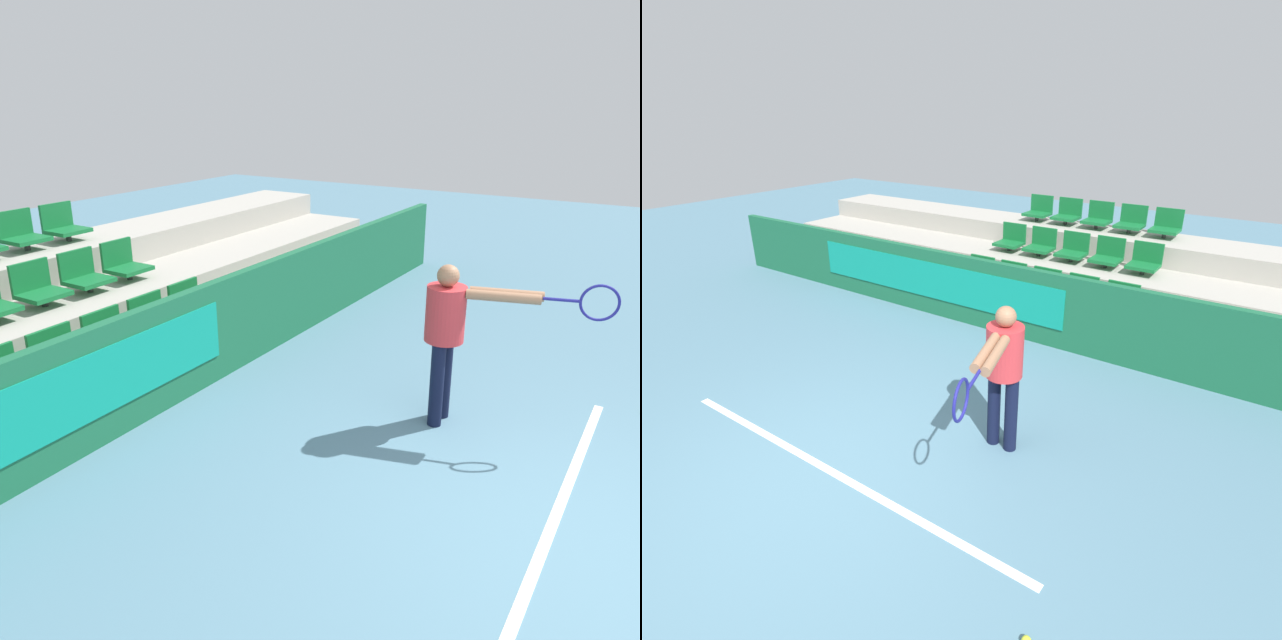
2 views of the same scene
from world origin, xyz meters
The scene contains 16 objects.
ground_plane centered at (0.00, 0.00, 0.00)m, with size 30.00×30.00×0.00m, color slate.
court_baseline centered at (0.00, 0.17, 0.00)m, with size 4.40×0.08×0.01m.
barrier_wall centered at (-0.04, 3.85, 0.54)m, with size 12.89×0.14×1.08m.
bleacher_tier_front centered at (0.00, 4.48, 0.18)m, with size 12.49×1.08×0.36m.
bleacher_tier_middle centered at (0.00, 5.56, 0.36)m, with size 12.49×1.08×0.73m.
stadium_chair_0 centered at (-1.21, 4.60, 0.56)m, with size 0.47×0.43×0.48m.
stadium_chair_1 centered at (-0.61, 4.60, 0.56)m, with size 0.47×0.43×0.48m.
stadium_chair_2 centered at (0.00, 4.60, 0.56)m, with size 0.47×0.43×0.48m.
stadium_chair_3 centered at (0.61, 4.60, 0.56)m, with size 0.47×0.43×0.48m.
stadium_chair_4 centered at (1.21, 4.60, 0.56)m, with size 0.47×0.43×0.48m.
stadium_chair_7 centered at (0.00, 5.68, 0.93)m, with size 0.47×0.43×0.48m.
stadium_chair_8 centered at (0.61, 5.68, 0.93)m, with size 0.47×0.43×0.48m.
stadium_chair_9 centered at (1.21, 5.68, 0.93)m, with size 0.47×0.43×0.48m.
stadium_chair_13 centered at (0.61, 6.76, 1.29)m, with size 0.47×0.43×0.48m.
stadium_chair_14 centered at (1.21, 6.76, 1.29)m, with size 0.47×0.43×0.48m.
tennis_player centered at (1.13, 1.37, 0.96)m, with size 0.57×1.54×1.53m.
Camera 1 is at (-3.96, -0.32, 2.94)m, focal length 35.00 mm.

